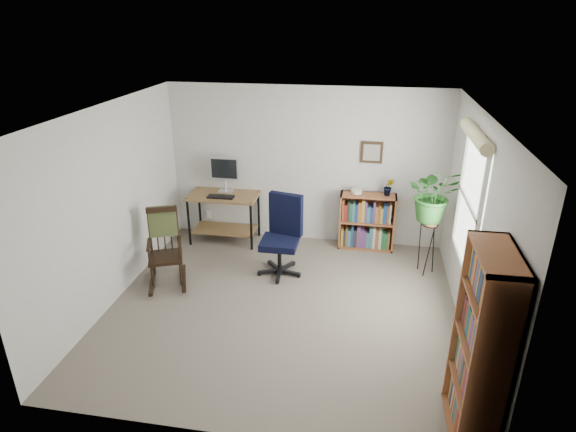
% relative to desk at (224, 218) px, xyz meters
% --- Properties ---
extents(floor, '(4.20, 4.00, 0.00)m').
position_rel_desk_xyz_m(floor, '(1.23, -1.70, -0.39)').
color(floor, slate).
rests_on(floor, ground).
extents(ceiling, '(4.20, 4.00, 0.00)m').
position_rel_desk_xyz_m(ceiling, '(1.23, -1.70, 2.01)').
color(ceiling, white).
rests_on(ceiling, ground).
extents(wall_back, '(4.20, 0.00, 2.40)m').
position_rel_desk_xyz_m(wall_back, '(1.23, 0.30, 0.81)').
color(wall_back, silver).
rests_on(wall_back, ground).
extents(wall_front, '(4.20, 0.00, 2.40)m').
position_rel_desk_xyz_m(wall_front, '(1.23, -3.70, 0.81)').
color(wall_front, silver).
rests_on(wall_front, ground).
extents(wall_left, '(0.00, 4.00, 2.40)m').
position_rel_desk_xyz_m(wall_left, '(-0.87, -1.70, 0.81)').
color(wall_left, silver).
rests_on(wall_left, ground).
extents(wall_right, '(0.00, 4.00, 2.40)m').
position_rel_desk_xyz_m(wall_right, '(3.33, -1.70, 0.81)').
color(wall_right, silver).
rests_on(wall_right, ground).
extents(window, '(0.12, 1.20, 1.50)m').
position_rel_desk_xyz_m(window, '(3.29, -1.40, 1.01)').
color(window, white).
rests_on(window, wall_right).
extents(desk, '(1.07, 0.59, 0.77)m').
position_rel_desk_xyz_m(desk, '(0.00, 0.00, 0.00)').
color(desk, olive).
rests_on(desk, floor).
extents(monitor, '(0.46, 0.16, 0.56)m').
position_rel_desk_xyz_m(monitor, '(0.00, 0.14, 0.67)').
color(monitor, silver).
rests_on(monitor, desk).
extents(keyboard, '(0.40, 0.15, 0.02)m').
position_rel_desk_xyz_m(keyboard, '(0.00, -0.12, 0.40)').
color(keyboard, black).
rests_on(keyboard, desk).
extents(office_chair, '(0.74, 0.74, 1.13)m').
position_rel_desk_xyz_m(office_chair, '(1.05, -0.90, 0.18)').
color(office_chair, black).
rests_on(office_chair, floor).
extents(rocking_chair, '(0.83, 1.03, 1.04)m').
position_rel_desk_xyz_m(rocking_chair, '(-0.39, -1.38, 0.13)').
color(rocking_chair, black).
rests_on(rocking_chair, floor).
extents(low_bookshelf, '(0.82, 0.27, 0.87)m').
position_rel_desk_xyz_m(low_bookshelf, '(2.20, 0.12, 0.05)').
color(low_bookshelf, '#965531').
rests_on(low_bookshelf, floor).
extents(tall_bookshelf, '(0.32, 0.76, 1.73)m').
position_rel_desk_xyz_m(tall_bookshelf, '(3.15, -3.27, 0.48)').
color(tall_bookshelf, '#965531').
rests_on(tall_bookshelf, floor).
extents(plant_stand, '(0.25, 0.25, 0.85)m').
position_rel_desk_xyz_m(plant_stand, '(3.03, -0.52, 0.04)').
color(plant_stand, black).
rests_on(plant_stand, floor).
extents(spider_plant, '(1.69, 1.88, 1.46)m').
position_rel_desk_xyz_m(spider_plant, '(3.03, -0.52, 1.14)').
color(spider_plant, '#266322').
rests_on(spider_plant, plant_stand).
extents(potted_plant_small, '(0.13, 0.24, 0.11)m').
position_rel_desk_xyz_m(potted_plant_small, '(2.48, 0.13, 0.54)').
color(potted_plant_small, '#266322').
rests_on(potted_plant_small, low_bookshelf).
extents(framed_picture, '(0.32, 0.04, 0.32)m').
position_rel_desk_xyz_m(framed_picture, '(2.20, 0.27, 1.08)').
color(framed_picture, black).
rests_on(framed_picture, wall_back).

